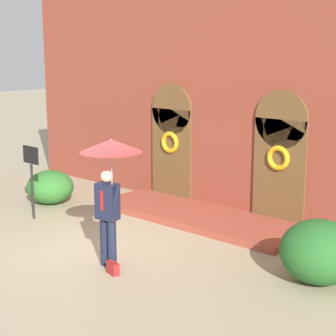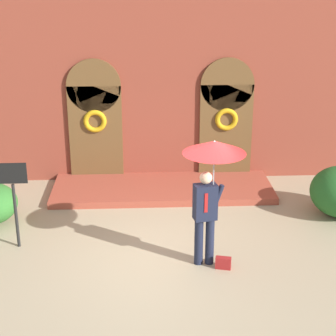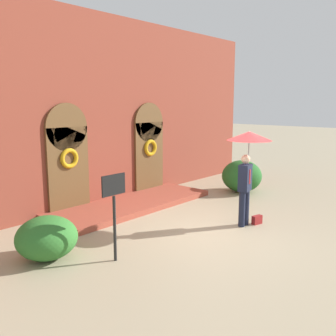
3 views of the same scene
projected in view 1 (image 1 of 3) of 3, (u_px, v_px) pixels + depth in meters
name	position (u px, v px, depth m)	size (l,w,h in m)	color
ground_plane	(99.00, 254.00, 10.90)	(80.00, 80.00, 0.00)	tan
building_facade	(229.00, 101.00, 13.37)	(14.00, 2.30, 5.60)	brown
person_with_umbrella	(110.00, 165.00, 9.80)	(1.10, 1.10, 2.36)	#191E33
handbag	(113.00, 268.00, 9.88)	(0.28, 0.12, 0.22)	maroon
sign_post	(32.00, 170.00, 12.92)	(0.56, 0.06, 1.72)	black
shrub_left	(50.00, 187.00, 14.40)	(1.21, 1.19, 0.86)	#2D6B28
shrub_right	(320.00, 252.00, 9.46)	(1.36, 1.36, 1.09)	#235B23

